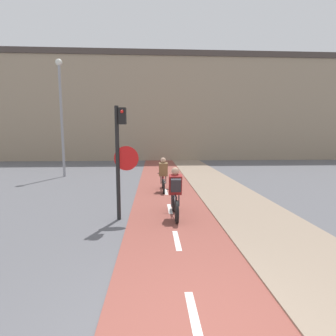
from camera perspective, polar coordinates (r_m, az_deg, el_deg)
The scene contains 5 objects.
building_row_background at distance 26.45m, azimuth -2.14°, elevation 12.71°, with size 60.00×5.20×9.72m.
traffic_light_pole at distance 7.25m, azimuth -10.29°, elevation 3.80°, with size 0.67×0.25×3.13m.
street_lamp_far at distance 15.94m, azimuth -22.27°, elevation 12.47°, with size 0.36×0.36×6.42m.
cyclist_near at distance 7.47m, azimuth 1.59°, elevation -5.58°, with size 0.46×1.72×1.45m.
cyclist_far at distance 10.97m, azimuth -1.04°, elevation -1.69°, with size 0.46×1.67×1.42m.
Camera 1 is at (-0.51, -2.58, 2.36)m, focal length 28.00 mm.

